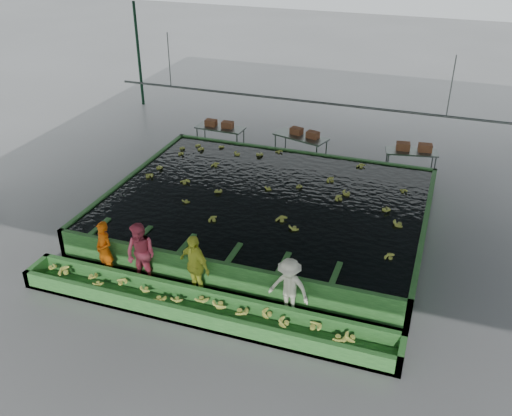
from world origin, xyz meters
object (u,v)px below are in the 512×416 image
(flotation_tank, at_px, (266,209))
(packing_table_right, at_px, (410,162))
(worker_a, at_px, (105,249))
(packing_table_mid, at_px, (300,147))
(worker_c, at_px, (194,266))
(worker_b, at_px, (141,254))
(box_stack_mid, at_px, (304,136))
(worker_d, at_px, (289,288))
(box_stack_right, at_px, (414,150))
(sorting_trough, at_px, (201,308))
(box_stack_left, at_px, (219,127))
(packing_table_left, at_px, (221,137))

(flotation_tank, height_order, packing_table_right, flotation_tank)
(worker_a, distance_m, packing_table_mid, 9.97)
(packing_table_mid, bearing_deg, worker_c, -91.28)
(worker_b, bearing_deg, box_stack_mid, 87.36)
(worker_d, relative_size, box_stack_right, 1.26)
(sorting_trough, height_order, worker_a, worker_a)
(flotation_tank, distance_m, worker_b, 4.81)
(worker_a, relative_size, box_stack_left, 1.38)
(worker_a, xyz_separation_m, box_stack_left, (-0.59, 9.55, 0.09))
(worker_c, relative_size, packing_table_mid, 0.84)
(flotation_tank, bearing_deg, packing_table_left, 125.88)
(packing_table_left, height_order, packing_table_right, packing_table_left)
(worker_b, xyz_separation_m, packing_table_left, (-1.68, 9.52, -0.45))
(worker_a, height_order, box_stack_mid, worker_a)
(packing_table_right, bearing_deg, box_stack_right, 56.51)
(box_stack_left, bearing_deg, packing_table_left, -30.80)
(packing_table_left, relative_size, box_stack_mid, 1.66)
(packing_table_left, height_order, packing_table_mid, packing_table_mid)
(worker_a, xyz_separation_m, worker_c, (2.71, 0.00, 0.08))
(worker_c, relative_size, box_stack_mid, 1.49)
(sorting_trough, height_order, packing_table_mid, packing_table_mid)
(sorting_trough, xyz_separation_m, packing_table_left, (-3.78, 10.32, 0.21))
(box_stack_left, relative_size, box_stack_right, 0.91)
(worker_b, distance_m, packing_table_left, 9.68)
(worker_c, height_order, box_stack_right, worker_c)
(worker_c, bearing_deg, flotation_tank, 106.55)
(worker_a, xyz_separation_m, worker_b, (1.14, 0.00, 0.08))
(worker_c, height_order, packing_table_right, worker_c)
(sorting_trough, xyz_separation_m, worker_b, (-2.10, 0.80, 0.66))
(packing_table_left, distance_m, box_stack_right, 7.82)
(worker_b, bearing_deg, box_stack_left, 108.92)
(worker_c, relative_size, worker_d, 1.10)
(worker_d, height_order, box_stack_mid, worker_d)
(sorting_trough, relative_size, packing_table_mid, 4.65)
(box_stack_mid, bearing_deg, box_stack_left, -179.66)
(packing_table_right, distance_m, box_stack_right, 0.45)
(worker_d, distance_m, box_stack_mid, 9.83)
(worker_b, relative_size, worker_c, 1.01)
(worker_b, height_order, box_stack_right, worker_b)
(packing_table_right, distance_m, box_stack_mid, 4.20)
(box_stack_mid, distance_m, box_stack_right, 4.22)
(flotation_tank, height_order, worker_a, worker_a)
(flotation_tank, distance_m, worker_a, 5.40)
(worker_a, xyz_separation_m, packing_table_left, (-0.54, 9.52, -0.37))
(worker_b, distance_m, worker_c, 1.57)
(worker_c, bearing_deg, box_stack_mid, 111.50)
(box_stack_left, bearing_deg, worker_a, -86.46)
(worker_c, xyz_separation_m, box_stack_mid, (0.34, 9.57, 0.08))
(worker_d, relative_size, packing_table_left, 0.82)
(flotation_tank, relative_size, worker_b, 5.50)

